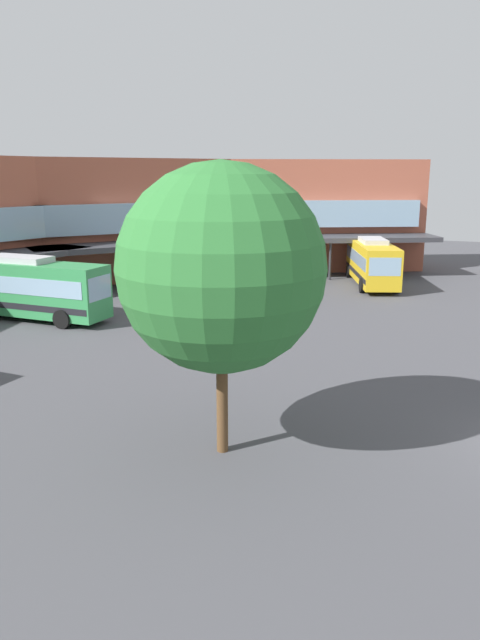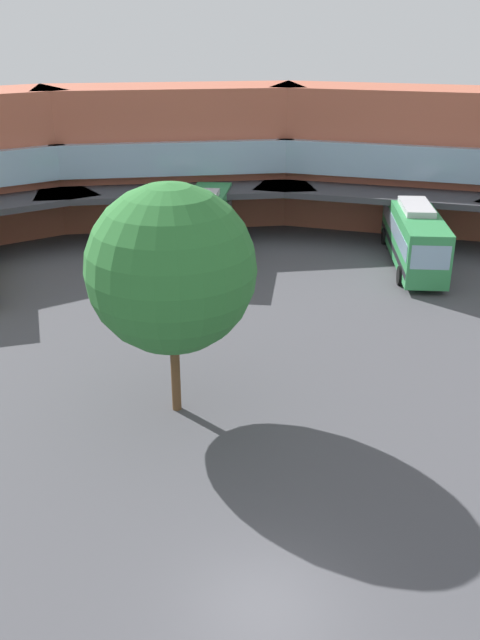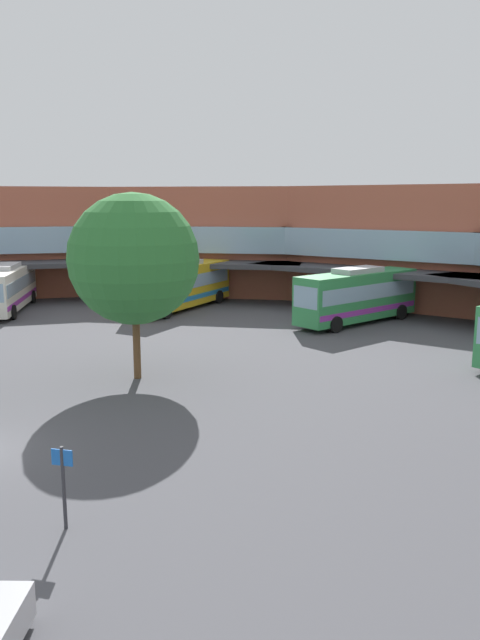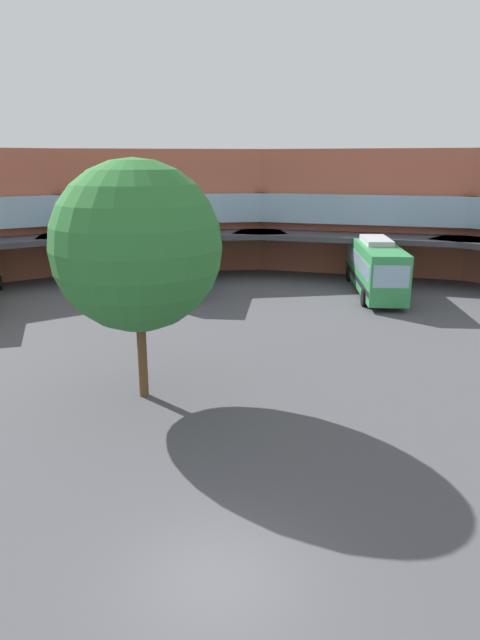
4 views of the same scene
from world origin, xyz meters
TOP-DOWN VIEW (x-y plane):
  - ground_plane at (0.00, 0.00)m, footprint 127.09×127.09m
  - station_building at (0.00, 28.25)m, footprint 82.69×36.84m
  - bus_0 at (8.11, 28.39)m, footprint 2.74×11.46m
  - bus_5 at (-5.14, 29.08)m, footprint 3.04×10.67m
  - plaza_tree at (-3.86, 9.82)m, footprint 6.27×6.27m

SIDE VIEW (x-z plane):
  - ground_plane at x=0.00m, z-range 0.00..0.00m
  - bus_0 at x=8.11m, z-range 0.02..3.84m
  - bus_5 at x=-5.14m, z-range 0.02..4.01m
  - station_building at x=0.00m, z-range 0.02..9.82m
  - plaza_tree at x=-3.86m, z-range 1.36..10.38m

